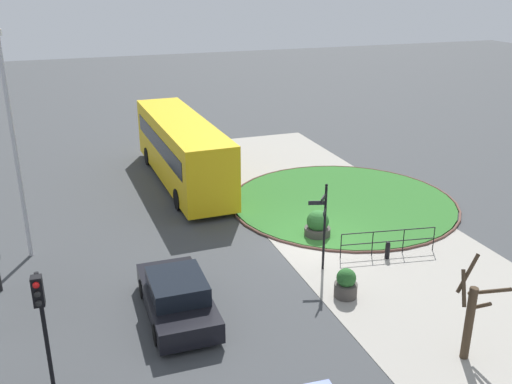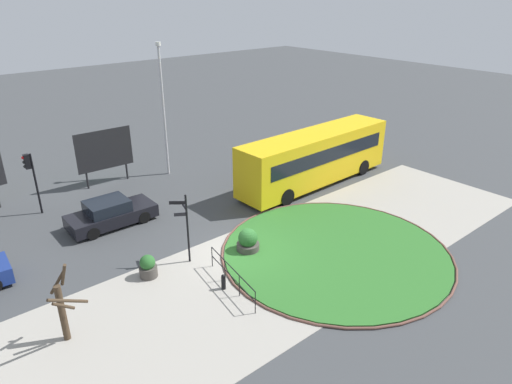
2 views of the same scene
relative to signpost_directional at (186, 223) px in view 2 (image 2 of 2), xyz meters
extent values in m
plane|color=#3D3F42|center=(2.15, -0.96, -1.94)|extent=(120.00, 120.00, 0.00)
cube|color=#9E998E|center=(2.15, -3.03, -1.93)|extent=(32.00, 7.87, 0.02)
cylinder|color=#2D6B28|center=(5.66, -3.82, -1.89)|extent=(10.41, 10.41, 0.10)
torus|color=brown|center=(5.66, -3.82, -1.88)|extent=(10.72, 10.72, 0.11)
cylinder|color=black|center=(0.04, -0.06, -0.32)|extent=(0.09, 0.09, 3.24)
sphere|color=black|center=(0.04, -0.06, 1.35)|extent=(0.10, 0.10, 0.10)
cube|color=black|center=(-0.26, 0.18, 1.01)|extent=(0.54, 0.46, 0.15)
cube|color=black|center=(0.13, 0.25, 0.69)|extent=(0.19, 0.56, 0.15)
cube|color=black|center=(-0.21, 0.10, 0.47)|extent=(0.44, 0.30, 0.15)
cylinder|color=black|center=(-0.02, -2.73, -1.65)|extent=(0.19, 0.19, 0.58)
sphere|color=black|center=(-0.02, -2.73, -1.32)|extent=(0.18, 0.18, 0.18)
cube|color=black|center=(0.27, -2.92, -0.94)|extent=(0.65, 3.71, 0.03)
cube|color=black|center=(0.27, -2.92, -1.39)|extent=(0.65, 3.71, 0.03)
cylinder|color=black|center=(0.58, -1.06, -1.44)|extent=(0.04, 0.04, 1.00)
cylinder|color=black|center=(0.38, -2.30, -1.44)|extent=(0.04, 0.04, 1.00)
cylinder|color=black|center=(0.17, -3.53, -1.44)|extent=(0.04, 0.04, 1.00)
cylinder|color=black|center=(-0.04, -4.77, -1.44)|extent=(0.04, 0.04, 1.00)
cube|color=yellow|center=(11.03, 2.65, -0.15)|extent=(11.22, 2.72, 3.03)
cube|color=black|center=(11.00, 3.87, 0.28)|extent=(9.82, 0.28, 0.88)
cube|color=black|center=(11.06, 1.43, 0.28)|extent=(9.82, 0.28, 0.88)
cube|color=black|center=(16.62, 2.80, 0.00)|extent=(0.07, 1.98, 1.10)
cube|color=black|center=(16.62, 2.80, 1.15)|extent=(0.06, 1.33, 0.28)
cylinder|color=black|center=(14.57, 3.85, -1.44)|extent=(1.01, 0.33, 1.00)
cylinder|color=black|center=(14.63, 1.64, -1.44)|extent=(1.01, 0.33, 1.00)
cylinder|color=black|center=(7.43, 3.66, -1.44)|extent=(1.01, 0.33, 1.00)
cylinder|color=black|center=(7.49, 1.45, -1.44)|extent=(1.01, 0.33, 1.00)
cube|color=black|center=(-1.10, 5.58, -1.44)|extent=(4.46, 1.95, 0.65)
cube|color=black|center=(-1.28, 5.59, -0.82)|extent=(2.07, 1.69, 0.58)
cube|color=#EAEACC|center=(1.13, 6.13, -1.40)|extent=(0.02, 0.20, 0.12)
cube|color=#EAEACC|center=(1.12, 4.99, -1.40)|extent=(0.02, 0.20, 0.12)
cylinder|color=black|center=(0.28, 6.44, -1.62)|extent=(0.64, 0.23, 0.64)
cylinder|color=black|center=(0.26, 4.70, -1.62)|extent=(0.64, 0.23, 0.64)
cylinder|color=black|center=(-2.47, 6.47, -1.62)|extent=(0.64, 0.23, 0.64)
cylinder|color=black|center=(-2.49, 4.73, -1.62)|extent=(0.64, 0.23, 0.64)
cylinder|color=black|center=(-3.52, 9.38, -0.22)|extent=(0.11, 0.11, 3.45)
cube|color=black|center=(-3.73, 9.39, 1.12)|extent=(0.27, 0.27, 0.78)
sphere|color=red|center=(-3.88, 9.40, 1.36)|extent=(0.16, 0.16, 0.16)
sphere|color=black|center=(-3.88, 9.40, 1.12)|extent=(0.16, 0.16, 0.16)
sphere|color=black|center=(-3.88, 9.40, 0.87)|extent=(0.16, 0.16, 0.16)
cylinder|color=#B7B7BC|center=(4.82, 10.03, 2.16)|extent=(0.16, 0.16, 8.19)
cylinder|color=silver|center=(4.82, 10.03, 6.37)|extent=(0.32, 0.32, 0.22)
cylinder|color=black|center=(-0.24, 11.05, -0.81)|extent=(0.12, 0.12, 2.27)
cylinder|color=black|center=(2.33, 10.98, -0.81)|extent=(0.12, 0.12, 2.27)
cube|color=green|center=(1.04, 11.02, 0.33)|extent=(3.43, 0.23, 2.38)
cube|color=black|center=(1.04, 10.95, 0.33)|extent=(3.53, 0.14, 2.48)
cylinder|color=#47423D|center=(2.63, -1.06, -1.73)|extent=(1.07, 1.07, 0.41)
sphere|color=#286028|center=(2.63, -1.06, -1.23)|extent=(0.91, 0.91, 0.91)
cylinder|color=#47423D|center=(-1.95, 0.06, -1.69)|extent=(0.77, 0.77, 0.50)
sphere|color=#286028|center=(-1.95, 0.06, -1.23)|extent=(0.66, 0.66, 0.66)
cylinder|color=#423323|center=(-5.99, -1.55, -0.82)|extent=(0.24, 0.24, 2.25)
cylinder|color=#423323|center=(-5.99, -1.87, -0.32)|extent=(0.71, 0.13, 0.59)
cylinder|color=#423323|center=(-5.71, -1.52, 0.61)|extent=(0.17, 0.68, 1.09)
cylinder|color=#423323|center=(-5.89, -2.17, 0.02)|extent=(1.33, 0.33, 0.88)
cylinder|color=#423323|center=(-5.88, -1.30, 0.29)|extent=(0.62, 0.37, 0.90)
camera|label=1|loc=(-16.67, 8.46, 8.17)|focal=40.14mm
camera|label=2|loc=(-9.09, -15.57, 9.41)|focal=32.25mm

